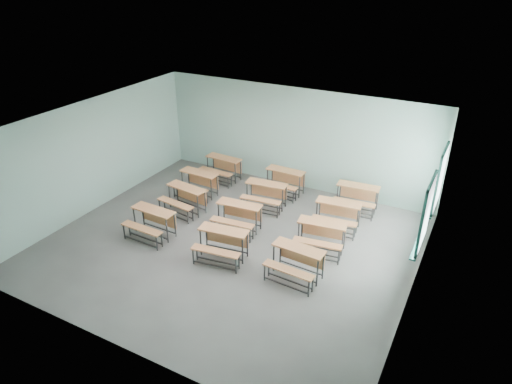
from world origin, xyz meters
The scene contains 13 objects.
room centered at (0.08, 0.03, 1.60)m, with size 9.04×8.04×3.24m.
desk_unit_r0c0 centered at (-2.02, -0.63, 0.51)m, with size 1.24×0.85×0.76m.
desk_unit_r0c1 centered at (0.15, -0.62, 0.51)m, with size 1.31×0.96×0.76m.
desk_unit_r0c2 centered at (2.04, -0.48, 0.51)m, with size 1.26×0.89×0.76m.
desk_unit_r1c0 centered at (-2.04, 0.86, 0.51)m, with size 1.31×0.96×0.76m.
desk_unit_r1c1 centered at (-0.17, 0.70, 0.51)m, with size 1.28×0.92×0.76m.
desk_unit_r1c2 centered at (2.14, 0.83, 0.51)m, with size 1.31×0.97×0.76m.
desk_unit_r2c0 centered at (-2.29, 1.88, 0.51)m, with size 1.25×0.87×0.76m.
desk_unit_r2c1 centered at (-0.10, 2.18, 0.51)m, with size 1.28×0.93×0.76m.
desk_unit_r2c2 centered at (2.16, 2.04, 0.51)m, with size 1.29×0.94×0.76m.
desk_unit_r3c0 centered at (-2.23, 3.23, 0.51)m, with size 1.26×0.88×0.76m.
desk_unit_r3c1 centered at (0.00, 3.28, 0.51)m, with size 1.23×0.85×0.76m.
desk_unit_r3c2 centered at (2.33, 3.27, 0.51)m, with size 1.27×0.90×0.76m.
Camera 1 is at (5.23, -8.44, 6.56)m, focal length 32.00 mm.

